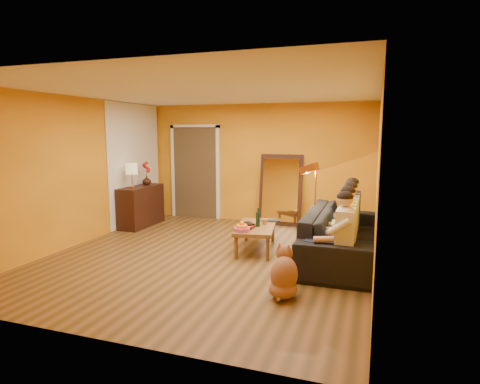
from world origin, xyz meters
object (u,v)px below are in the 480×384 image
(sideboard, at_px, (141,206))
(person_far_right, at_px, (352,213))
(person_mid_right, at_px, (350,220))
(dog, at_px, (284,271))
(floor_lamp, at_px, (315,208))
(wine_bottle, at_px, (258,217))
(coffee_table, at_px, (256,238))
(laptop, at_px, (271,221))
(sofa, at_px, (341,234))
(vase, at_px, (147,180))
(mirror_frame, at_px, (281,190))
(table_lamp, at_px, (132,176))
(tumbler, at_px, (265,222))
(person_mid_left, at_px, (348,228))
(person_far_left, at_px, (345,237))

(sideboard, xyz_separation_m, person_far_right, (4.37, -0.30, 0.18))
(person_mid_right, bearing_deg, dog, -109.31)
(floor_lamp, height_order, wine_bottle, floor_lamp)
(coffee_table, distance_m, laptop, 0.45)
(sofa, relative_size, vase, 13.29)
(mirror_frame, xyz_separation_m, laptop, (0.22, -1.66, -0.33))
(mirror_frame, height_order, person_mid_right, mirror_frame)
(coffee_table, bearing_deg, dog, -73.33)
(coffee_table, distance_m, floor_lamp, 1.12)
(sofa, xyz_separation_m, floor_lamp, (-0.47, 0.37, 0.33))
(floor_lamp, bearing_deg, sofa, -20.00)
(table_lamp, bearing_deg, laptop, -5.29)
(coffee_table, xyz_separation_m, person_far_right, (1.54, 0.62, 0.40))
(tumbler, height_order, laptop, tumbler)
(coffee_table, xyz_separation_m, person_mid_left, (1.54, -0.48, 0.40))
(table_lamp, distance_m, dog, 4.50)
(laptop, bearing_deg, coffee_table, -138.96)
(sideboard, bearing_deg, laptop, -10.87)
(floor_lamp, bearing_deg, person_far_right, 43.57)
(vase, bearing_deg, wine_bottle, -23.08)
(table_lamp, height_order, floor_lamp, floor_lamp)
(sideboard, distance_m, wine_bottle, 3.05)
(person_far_left, bearing_deg, wine_bottle, 146.71)
(sideboard, relative_size, person_mid_left, 0.97)
(mirror_frame, bearing_deg, vase, -163.43)
(floor_lamp, distance_m, person_far_left, 1.50)
(table_lamp, xyz_separation_m, wine_bottle, (2.88, -0.68, -0.53))
(laptop, bearing_deg, dog, -93.40)
(floor_lamp, relative_size, tumbler, 14.95)
(floor_lamp, distance_m, tumbler, 0.89)
(table_lamp, distance_m, coffee_table, 3.04)
(table_lamp, distance_m, laptop, 3.10)
(coffee_table, bearing_deg, table_lamp, 157.68)
(person_mid_right, distance_m, person_far_right, 0.55)
(laptop, bearing_deg, mirror_frame, 75.94)
(mirror_frame, height_order, coffee_table, mirror_frame)
(floor_lamp, bearing_deg, coffee_table, -141.65)
(mirror_frame, height_order, laptop, mirror_frame)
(coffee_table, bearing_deg, person_far_left, -43.55)
(floor_lamp, distance_m, dog, 2.16)
(person_mid_right, height_order, wine_bottle, person_mid_right)
(laptop, relative_size, vase, 1.80)
(floor_lamp, bearing_deg, tumbler, -146.48)
(person_mid_left, xyz_separation_m, person_mid_right, (0.00, 0.55, 0.00))
(table_lamp, height_order, person_mid_right, table_lamp)
(mirror_frame, height_order, dog, mirror_frame)
(mirror_frame, distance_m, table_lamp, 3.13)
(sofa, bearing_deg, coffee_table, 88.95)
(dog, distance_m, laptop, 2.25)
(sideboard, distance_m, vase, 0.58)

